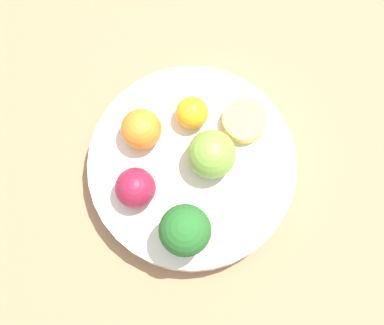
{
  "coord_description": "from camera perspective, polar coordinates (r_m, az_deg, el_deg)",
  "views": [
    {
      "loc": [
        -0.0,
        -0.17,
        0.78
      ],
      "look_at": [
        0.0,
        0.0,
        0.07
      ],
      "focal_mm": 60.0,
      "sensor_mm": 36.0,
      "label": 1
    }
  ],
  "objects": [
    {
      "name": "apple_red",
      "position": [
        0.72,
        -5.05,
        -2.27
      ],
      "size": [
        0.05,
        0.05,
        0.05
      ],
      "color": "maroon",
      "rests_on": "bowl"
    },
    {
      "name": "apple_green",
      "position": [
        0.72,
        1.75,
        0.73
      ],
      "size": [
        0.06,
        0.06,
        0.06
      ],
      "color": "olive",
      "rests_on": "bowl"
    },
    {
      "name": "orange_front",
      "position": [
        0.73,
        -4.54,
        2.98
      ],
      "size": [
        0.05,
        0.05,
        0.05
      ],
      "color": "orange",
      "rests_on": "bowl"
    },
    {
      "name": "ground_plane",
      "position": [
        0.8,
        -0.0,
        -1.08
      ],
      "size": [
        6.0,
        6.0,
        0.0
      ],
      "primitive_type": "plane",
      "color": "gray"
    },
    {
      "name": "orange_back",
      "position": [
        0.74,
        0.22,
        4.46
      ],
      "size": [
        0.04,
        0.04,
        0.04
      ],
      "color": "orange",
      "rests_on": "bowl"
    },
    {
      "name": "bowl",
      "position": [
        0.76,
        -0.0,
        -0.48
      ],
      "size": [
        0.24,
        0.24,
        0.04
      ],
      "color": "silver",
      "rests_on": "table_surface"
    },
    {
      "name": "broccoli",
      "position": [
        0.69,
        -0.62,
        -6.07
      ],
      "size": [
        0.06,
        0.06,
        0.08
      ],
      "color": "#8CB76B",
      "rests_on": "bowl"
    },
    {
      "name": "table_surface",
      "position": [
        0.79,
        -0.0,
        -0.93
      ],
      "size": [
        1.2,
        1.2,
        0.02
      ],
      "color": "#936D4C",
      "rests_on": "ground_plane"
    },
    {
      "name": "small_cup",
      "position": [
        0.75,
        4.69,
        3.73
      ],
      "size": [
        0.05,
        0.05,
        0.02
      ],
      "color": "#F4CC4C",
      "rests_on": "bowl"
    }
  ]
}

